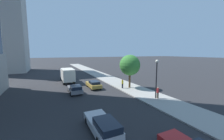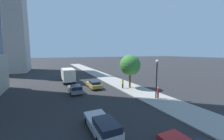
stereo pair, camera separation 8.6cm
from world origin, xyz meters
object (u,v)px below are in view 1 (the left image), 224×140
object	(u,v)px
pedestrian_yellow_shirt	(122,84)
street_lamp	(157,73)
car_gray	(75,89)
pedestrian_red_shirt	(158,92)
car_silver	(103,125)
street_tree	(130,65)
box_truck	(67,74)
car_gold	(94,84)
construction_building	(2,16)

from	to	relation	value
pedestrian_yellow_shirt	street_lamp	bearing A→B (deg)	-77.04
car_gray	pedestrian_red_shirt	xyz separation A→B (m)	(9.96, -7.91, 0.28)
car_silver	pedestrian_yellow_shirt	bearing A→B (deg)	54.01
street_tree	car_gray	bearing A→B (deg)	173.16
car_gray	pedestrian_red_shirt	distance (m)	12.72
car_silver	box_truck	xyz separation A→B (m)	(-0.00, 21.49, 1.04)
street_lamp	car_silver	size ratio (longest dim) A/B	1.14
street_lamp	box_truck	distance (m)	19.65
car_gray	box_truck	xyz separation A→B (m)	(-0.00, 9.22, 1.04)
pedestrian_red_shirt	street_tree	bearing A→B (deg)	93.10
car_gray	car_gold	xyz separation A→B (m)	(3.71, 1.84, 0.01)
street_lamp	car_gray	world-z (taller)	street_lamp
car_gold	construction_building	bearing A→B (deg)	121.18
construction_building	car_gold	size ratio (longest dim) A/B	9.32
street_lamp	street_tree	xyz separation A→B (m)	(-0.20, 6.55, 0.54)
street_lamp	car_gray	size ratio (longest dim) A/B	1.26
car_gray	pedestrian_yellow_shirt	world-z (taller)	pedestrian_yellow_shirt
pedestrian_yellow_shirt	street_tree	bearing A→B (deg)	-9.05
car_silver	pedestrian_red_shirt	world-z (taller)	pedestrian_red_shirt
street_lamp	pedestrian_red_shirt	bearing A→B (deg)	-50.93
car_gold	street_lamp	bearing A→B (deg)	-57.48
car_silver	box_truck	size ratio (longest dim) A/B	0.65
car_gray	car_gold	world-z (taller)	car_gray
car_silver	car_gold	xyz separation A→B (m)	(3.71, 14.12, 0.01)
car_gray	pedestrian_yellow_shirt	distance (m)	8.29
street_lamp	car_silver	bearing A→B (deg)	-154.95
street_lamp	car_gray	xyz separation A→B (m)	(-9.79, 7.70, -3.03)
street_tree	pedestrian_red_shirt	distance (m)	7.52
street_lamp	pedestrian_red_shirt	world-z (taller)	street_lamp
car_gold	car_silver	bearing A→B (deg)	-104.72
box_truck	pedestrian_red_shirt	xyz separation A→B (m)	(9.96, -17.13, -0.76)
construction_building	pedestrian_yellow_shirt	distance (m)	46.73
construction_building	car_silver	world-z (taller)	construction_building
car_silver	pedestrian_yellow_shirt	xyz separation A→B (m)	(8.23, 11.34, 0.27)
car_silver	pedestrian_red_shirt	distance (m)	10.88
construction_building	car_gray	distance (m)	42.32
construction_building	car_silver	size ratio (longest dim) A/B	8.66
street_tree	pedestrian_red_shirt	xyz separation A→B (m)	(0.37, -6.76, -3.29)
box_truck	street_tree	bearing A→B (deg)	-47.23
pedestrian_yellow_shirt	car_silver	bearing A→B (deg)	-125.99
car_gray	pedestrian_red_shirt	bearing A→B (deg)	-38.44
car_silver	car_gold	world-z (taller)	car_silver
box_truck	car_gray	bearing A→B (deg)	-90.00
street_tree	car_gray	distance (m)	10.30
pedestrian_yellow_shirt	car_gold	bearing A→B (deg)	148.46
street_lamp	pedestrian_red_shirt	xyz separation A→B (m)	(0.17, -0.21, -2.75)
street_lamp	box_truck	size ratio (longest dim) A/B	0.74
street_tree	pedestrian_red_shirt	bearing A→B (deg)	-86.90
box_truck	pedestrian_yellow_shirt	distance (m)	13.10
construction_building	pedestrian_red_shirt	distance (m)	53.10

